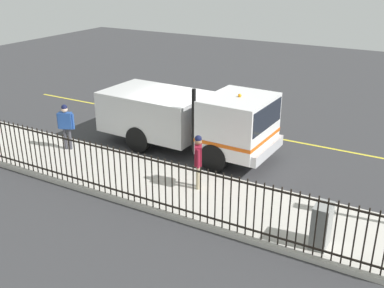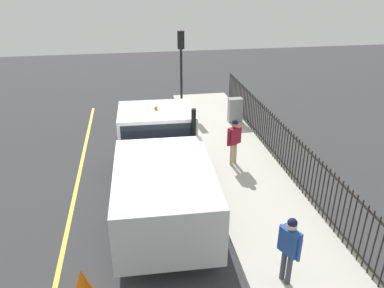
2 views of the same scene
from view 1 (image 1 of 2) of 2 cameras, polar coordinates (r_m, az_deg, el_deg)
ground_plane at (r=17.22m, az=-1.68°, el=-0.10°), size 47.38×47.38×0.00m
sidewalk_slab at (r=14.78m, az=-8.19°, el=-3.97°), size 2.90×21.54×0.13m
lane_marking at (r=19.23m, az=2.15°, el=2.34°), size 0.12×19.38×0.01m
work_truck at (r=16.21m, az=0.33°, el=3.44°), size 2.65×6.59×2.67m
worker_standing at (r=13.32m, az=0.77°, el=-1.54°), size 0.56×0.42×1.68m
pedestrian_distant at (r=16.75m, az=-15.52°, el=2.66°), size 0.38×0.58×1.67m
iron_fence at (r=13.52m, az=-11.73°, el=-2.81°), size 0.04×18.34×1.55m
utility_cabinet at (r=11.33m, az=15.89°, el=-9.79°), size 0.61×0.39×1.10m
traffic_cone at (r=19.88m, az=-5.42°, el=3.93°), size 0.47×0.47×0.67m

